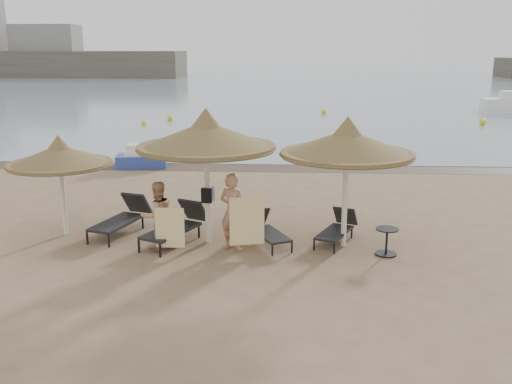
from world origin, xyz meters
The scene contains 23 objects.
ground centered at (0.00, 0.00, 0.00)m, with size 160.00×160.00×0.00m, color #957556.
sea centered at (0.00, 80.00, 0.01)m, with size 200.00×140.00×0.03m, color gray.
wet_sand_strip centered at (0.00, 9.40, 0.00)m, with size 200.00×1.60×0.01m, color brown.
far_shore centered at (-25.10, 77.82, 2.91)m, with size 150.00×54.80×12.00m.
palapa_left centered at (-3.82, 0.85, 2.04)m, with size 2.59×2.59×2.57m.
palapa_center centered at (-0.10, 0.48, 2.62)m, with size 3.32×3.32×3.29m.
palapa_right centered at (3.18, 0.43, 2.49)m, with size 3.15×3.15×3.12m.
lounger_far_left centered at (-2.40, 1.12, 0.41)m, with size 1.24×2.15×0.92m.
lounger_near_left centered at (-0.86, 0.53, 0.42)m, with size 1.50×2.16×0.93m.
lounger_near_right centered at (1.31, 0.54, 0.33)m, with size 1.23×1.73×0.74m.
lounger_far_right centered at (3.06, 0.75, 0.34)m, with size 1.19×1.74×0.75m.
side_table centered at (4.11, -0.16, 0.30)m, with size 0.52×0.52×0.63m.
person_left centered at (-1.20, -0.11, 0.96)m, with size 0.88×0.57×1.91m, color tan.
person_right centered at (0.55, -0.01, 1.08)m, with size 0.99×0.64×2.15m, color tan.
towel_left centered at (-0.85, -0.46, 0.65)m, with size 0.68×0.03×0.95m.
towel_right centered at (0.90, -0.26, 0.78)m, with size 0.79×0.22×1.14m.
bag_patterned centered at (-0.10, 0.66, 1.18)m, with size 0.30×0.20×0.36m.
bag_dark centered at (-0.10, 0.32, 1.22)m, with size 0.26×0.11×0.36m.
pedal_boat centered at (-4.03, 9.37, 0.34)m, with size 2.12×1.45×0.91m.
buoy_left centered at (-5.83, 23.85, 0.19)m, with size 0.38×0.38×0.38m, color yellow.
buoy_mid centered at (4.34, 28.24, 0.19)m, with size 0.37×0.37×0.37m, color yellow.
buoy_right centered at (13.75, 22.94, 0.20)m, with size 0.40×0.40×0.40m, color yellow.
buoy_extra centered at (-6.97, 21.52, 0.16)m, with size 0.31×0.31×0.31m, color yellow.
Camera 1 is at (1.81, -12.70, 4.66)m, focal length 40.00 mm.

